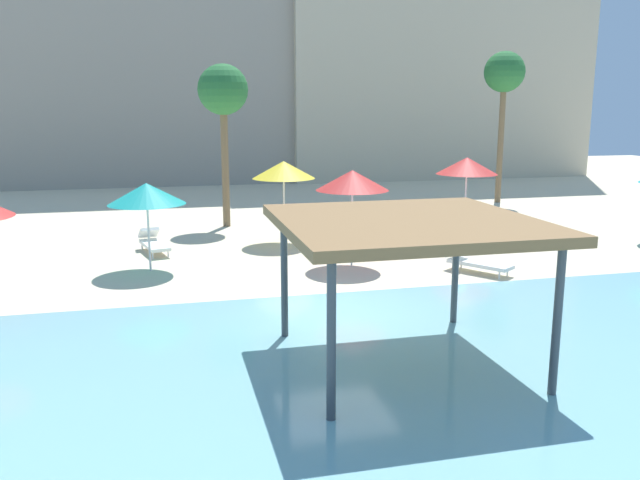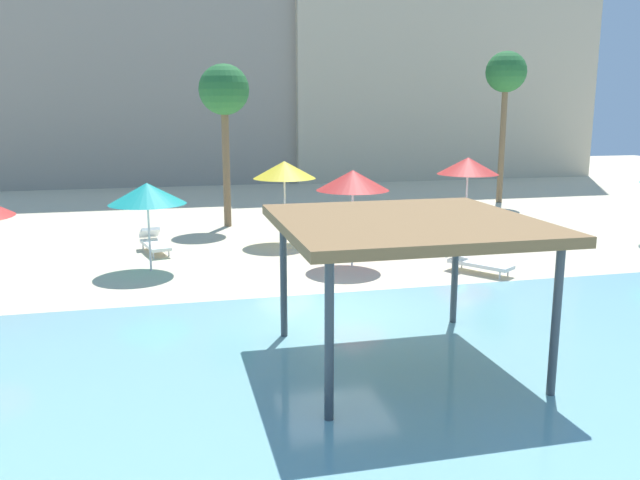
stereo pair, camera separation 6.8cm
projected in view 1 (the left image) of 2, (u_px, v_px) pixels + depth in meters
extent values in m
plane|color=beige|center=(335.00, 314.00, 14.70)|extent=(80.00, 80.00, 0.00)
cube|color=#7AB7C1|center=(426.00, 420.00, 9.70)|extent=(44.00, 13.50, 0.04)
cylinder|color=#42474C|center=(284.00, 278.00, 12.95)|extent=(0.14, 0.14, 2.51)
cylinder|color=#42474C|center=(455.00, 267.00, 13.81)|extent=(0.14, 0.14, 2.51)
cylinder|color=#42474C|center=(331.00, 342.00, 9.44)|extent=(0.14, 0.14, 2.51)
cylinder|color=#42474C|center=(557.00, 322.00, 10.30)|extent=(0.14, 0.14, 2.51)
cube|color=olive|center=(407.00, 223.00, 11.35)|extent=(4.40, 4.40, 0.18)
cylinder|color=silver|center=(352.00, 228.00, 18.96)|extent=(0.06, 0.06, 2.23)
cone|color=red|center=(352.00, 180.00, 18.67)|extent=(2.11, 2.11, 0.58)
cylinder|color=silver|center=(284.00, 211.00, 22.12)|extent=(0.06, 0.06, 2.22)
cone|color=yellow|center=(284.00, 170.00, 21.84)|extent=(2.11, 2.11, 0.58)
cylinder|color=silver|center=(465.00, 205.00, 23.48)|extent=(0.06, 0.06, 2.22)
cone|color=red|center=(467.00, 166.00, 23.19)|extent=(2.18, 2.18, 0.60)
cylinder|color=silver|center=(149.00, 238.00, 18.36)|extent=(0.06, 0.06, 1.92)
cone|color=teal|center=(147.00, 194.00, 18.11)|extent=(2.16, 2.16, 0.59)
cylinder|color=white|center=(168.00, 254.00, 20.20)|extent=(0.05, 0.05, 0.22)
cylinder|color=white|center=(153.00, 255.00, 19.98)|extent=(0.05, 0.05, 0.22)
cylinder|color=white|center=(157.00, 245.00, 21.45)|extent=(0.05, 0.05, 0.22)
cylinder|color=white|center=(142.00, 246.00, 21.23)|extent=(0.05, 0.05, 0.22)
cube|color=white|center=(155.00, 245.00, 20.68)|extent=(1.02, 1.89, 0.10)
cube|color=white|center=(149.00, 233.00, 21.27)|extent=(0.70, 0.64, 0.40)
cylinder|color=white|center=(508.00, 272.00, 17.96)|extent=(0.05, 0.05, 0.22)
cylinder|color=white|center=(499.00, 275.00, 17.62)|extent=(0.05, 0.05, 0.22)
cylinder|color=white|center=(461.00, 264.00, 18.91)|extent=(0.05, 0.05, 0.22)
cylinder|color=white|center=(453.00, 267.00, 18.56)|extent=(0.05, 0.05, 0.22)
cube|color=white|center=(480.00, 264.00, 18.23)|extent=(1.51, 1.82, 0.10)
cube|color=white|center=(457.00, 250.00, 18.66)|extent=(0.78, 0.76, 0.40)
cylinder|color=white|center=(466.00, 245.00, 21.39)|extent=(0.05, 0.05, 0.22)
cylinder|color=white|center=(451.00, 245.00, 21.53)|extent=(0.05, 0.05, 0.22)
cylinder|color=white|center=(469.00, 237.00, 22.74)|extent=(0.05, 0.05, 0.22)
cylinder|color=white|center=(455.00, 236.00, 22.88)|extent=(0.05, 0.05, 0.22)
cube|color=white|center=(460.00, 236.00, 22.10)|extent=(1.43, 1.86, 0.10)
cube|color=white|center=(462.00, 224.00, 22.74)|extent=(0.77, 0.74, 0.40)
cylinder|color=brown|center=(225.00, 164.00, 24.93)|extent=(0.28, 0.28, 4.86)
sphere|color=#286B33|center=(223.00, 89.00, 24.37)|extent=(1.90, 1.90, 1.90)
cylinder|color=brown|center=(501.00, 142.00, 31.14)|extent=(0.28, 0.28, 5.82)
sphere|color=#286B33|center=(505.00, 72.00, 30.48)|extent=(1.90, 1.90, 1.90)
cube|color=#9E9384|center=(147.00, 16.00, 40.45)|extent=(20.45, 10.19, 20.13)
cube|color=beige|center=(428.00, 19.00, 43.32)|extent=(19.82, 8.57, 20.52)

